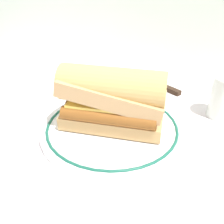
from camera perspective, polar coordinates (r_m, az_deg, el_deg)
ground_plane at (r=0.50m, az=1.61°, el=-6.54°), size 1.50×1.50×0.00m
plate at (r=0.53m, az=0.00°, el=-3.45°), size 0.29×0.29×0.01m
sausage_sandwich at (r=0.49m, az=0.00°, el=3.04°), size 0.21×0.13×0.12m
drinking_glass at (r=0.61m, az=23.42°, el=2.40°), size 0.06×0.06×0.09m
butter_knife at (r=0.71m, az=10.85°, el=5.50°), size 0.14×0.08×0.01m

